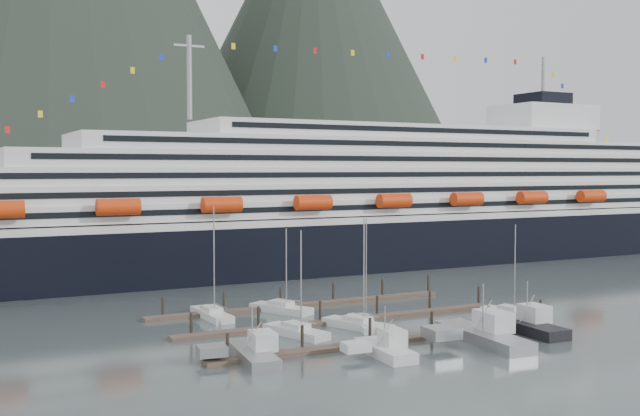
# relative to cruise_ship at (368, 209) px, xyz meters

# --- Properties ---
(ground) EXTENTS (1600.00, 1600.00, 0.00)m
(ground) POSITION_rel_cruise_ship_xyz_m (-30.03, -54.94, -12.04)
(ground) COLOR #455252
(ground) RESTS_ON ground
(mountains) EXTENTS (870.00, 440.00, 420.00)m
(mountains) POSITION_rel_cruise_ship_xyz_m (22.46, 533.60, 151.36)
(mountains) COLOR black
(mountains) RESTS_ON ground
(cruise_ship) EXTENTS (210.00, 30.40, 50.30)m
(cruise_ship) POSITION_rel_cruise_ship_xyz_m (0.00, 0.00, 0.00)
(cruise_ship) COLOR black
(cruise_ship) RESTS_ON ground
(dock_near) EXTENTS (48.18, 2.28, 3.20)m
(dock_near) POSITION_rel_cruise_ship_xyz_m (-34.95, -64.89, -11.73)
(dock_near) COLOR #41332A
(dock_near) RESTS_ON ground
(dock_mid) EXTENTS (48.18, 2.28, 3.20)m
(dock_mid) POSITION_rel_cruise_ship_xyz_m (-34.95, -51.89, -11.73)
(dock_mid) COLOR #41332A
(dock_mid) RESTS_ON ground
(dock_far) EXTENTS (48.18, 2.28, 3.20)m
(dock_far) POSITION_rel_cruise_ship_xyz_m (-34.95, -38.89, -11.73)
(dock_far) COLOR #41332A
(dock_far) RESTS_ON ground
(sailboat_a) EXTENTS (5.43, 10.07, 13.76)m
(sailboat_a) POSITION_rel_cruise_ship_xyz_m (-44.29, -56.40, -11.61)
(sailboat_a) COLOR #B9B9B9
(sailboat_a) RESTS_ON ground
(sailboat_c) EXTENTS (6.30, 10.39, 14.90)m
(sailboat_c) POSITION_rel_cruise_ship_xyz_m (-35.35, -56.29, -11.60)
(sailboat_c) COLOR #B9B9B9
(sailboat_c) RESTS_ON ground
(sailboat_d) EXTENTS (5.30, 10.28, 14.85)m
(sailboat_d) POSITION_rel_cruise_ship_xyz_m (-34.02, -55.76, -11.62)
(sailboat_d) COLOR #B9B9B9
(sailboat_d) RESTS_ON ground
(sailboat_e) EXTENTS (3.03, 10.50, 16.16)m
(sailboat_e) POSITION_rel_cruise_ship_xyz_m (-49.92, -40.91, -11.59)
(sailboat_e) COLOR #B9B9B9
(sailboat_e) RESTS_ON ground
(sailboat_f) EXTENTS (6.96, 10.08, 12.75)m
(sailboat_f) POSITION_rel_cruise_ship_xyz_m (-39.64, -41.62, -11.61)
(sailboat_f) COLOR #B9B9B9
(sailboat_f) RESTS_ON ground
(sailboat_h) EXTENTS (4.32, 8.74, 13.42)m
(sailboat_h) POSITION_rel_cruise_ship_xyz_m (-12.02, -58.79, -11.62)
(sailboat_h) COLOR #B9B9B9
(sailboat_h) RESTS_ON ground
(trawler_a) EXTENTS (8.73, 12.03, 6.41)m
(trawler_a) POSITION_rel_cruise_ship_xyz_m (-53.71, -64.93, -11.20)
(trawler_a) COLOR #989B9E
(trawler_a) RESTS_ON ground
(trawler_b) EXTENTS (7.36, 9.65, 6.11)m
(trawler_b) POSITION_rel_cruise_ship_xyz_m (-39.89, -69.94, -11.22)
(trawler_b) COLOR #B9B9B9
(trawler_b) RESTS_ON ground
(trawler_c) EXTENTS (10.94, 15.48, 7.82)m
(trawler_c) POSITION_rel_cruise_ship_xyz_m (-26.16, -69.93, -11.07)
(trawler_c) COLOR #989B9E
(trawler_c) RESTS_ON ground
(trawler_d) EXTENTS (9.02, 12.20, 7.20)m
(trawler_d) POSITION_rel_cruise_ship_xyz_m (-17.43, -68.01, -11.13)
(trawler_d) COLOR black
(trawler_d) RESTS_ON ground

